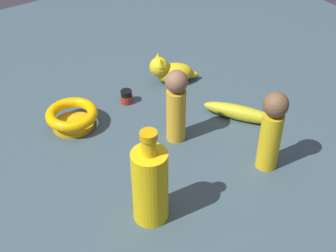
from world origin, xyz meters
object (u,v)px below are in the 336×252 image
(person_figure_child, at_px, (272,129))
(nail_polish_jar, at_px, (125,97))
(bowl, at_px, (72,116))
(cat_figurine, at_px, (170,71))
(bottle_tall, at_px, (150,184))
(person_figure_adult, at_px, (176,104))
(banana, at_px, (240,113))

(person_figure_child, height_order, nail_polish_jar, person_figure_child)
(person_figure_child, height_order, bowl, person_figure_child)
(person_figure_child, xyz_separation_m, bowl, (0.30, -0.39, -0.07))
(bowl, relative_size, cat_figurine, 0.95)
(person_figure_child, relative_size, bottle_tall, 0.91)
(person_figure_adult, xyz_separation_m, nail_polish_jar, (0.02, -0.20, -0.08))
(person_figure_child, xyz_separation_m, banana, (-0.07, -0.17, -0.09))
(bowl, bearing_deg, bottle_tall, 89.54)
(banana, distance_m, bowl, 0.43)
(person_figure_adult, bearing_deg, nail_polish_jar, -83.20)
(nail_polish_jar, height_order, bowl, bowl)
(nail_polish_jar, xyz_separation_m, bowl, (0.16, 0.01, 0.01))
(person_figure_adult, bearing_deg, person_figure_child, 119.04)
(person_figure_adult, relative_size, bottle_tall, 0.88)
(bottle_tall, bearing_deg, cat_figurine, -129.68)
(banana, relative_size, bottle_tall, 0.89)
(banana, xyz_separation_m, bowl, (0.37, -0.22, 0.01))
(banana, distance_m, bottle_tall, 0.41)
(person_figure_child, height_order, cat_figurine, person_figure_child)
(person_figure_adult, relative_size, bowl, 1.45)
(nail_polish_jar, relative_size, cat_figurine, 0.27)
(person_figure_adult, distance_m, nail_polish_jar, 0.22)
(bottle_tall, relative_size, cat_figurine, 1.57)
(nail_polish_jar, height_order, banana, banana)
(person_figure_adult, distance_m, person_figure_child, 0.23)
(person_figure_child, relative_size, cat_figurine, 1.43)
(person_figure_child, relative_size, nail_polish_jar, 5.31)
(person_figure_adult, distance_m, cat_figurine, 0.27)
(bowl, xyz_separation_m, cat_figurine, (-0.32, -0.03, 0.01))
(banana, bearing_deg, cat_figurine, 157.53)
(bowl, distance_m, cat_figurine, 0.33)
(cat_figurine, bearing_deg, person_figure_adult, 57.87)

